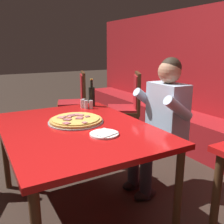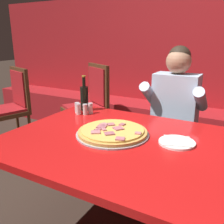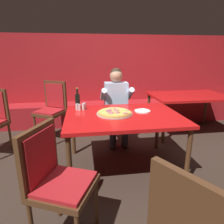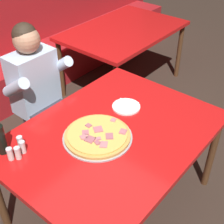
{
  "view_description": "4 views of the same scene",
  "coord_description": "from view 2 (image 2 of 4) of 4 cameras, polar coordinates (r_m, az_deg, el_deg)",
  "views": [
    {
      "loc": [
        1.78,
        -0.67,
        1.36
      ],
      "look_at": [
        0.06,
        0.29,
        0.85
      ],
      "focal_mm": 40.0,
      "sensor_mm": 36.0,
      "label": 1
    },
    {
      "loc": [
        0.6,
        -1.24,
        1.35
      ],
      "look_at": [
        -0.16,
        0.13,
        0.87
      ],
      "focal_mm": 40.0,
      "sensor_mm": 36.0,
      "label": 2
    },
    {
      "loc": [
        -0.5,
        -2.38,
        1.49
      ],
      "look_at": [
        -0.13,
        0.11,
        0.76
      ],
      "focal_mm": 32.0,
      "sensor_mm": 36.0,
      "label": 3
    },
    {
      "loc": [
        -1.24,
        -1.01,
        2.11
      ],
      "look_at": [
        0.09,
        0.08,
        0.83
      ],
      "focal_mm": 50.0,
      "sensor_mm": 36.0,
      "label": 4
    }
  ],
  "objects": [
    {
      "name": "shaker_black_pepper",
      "position": [
        1.98,
        -6.13,
        0.48
      ],
      "size": [
        0.04,
        0.04,
        0.09
      ],
      "color": "silver",
      "rests_on": "main_dining_table"
    },
    {
      "name": "plate_white_paper",
      "position": [
        1.5,
        14.61,
        -6.7
      ],
      "size": [
        0.21,
        0.21,
        0.02
      ],
      "color": "white",
      "rests_on": "main_dining_table"
    },
    {
      "name": "main_dining_table",
      "position": [
        1.53,
        2.87,
        -8.76
      ],
      "size": [
        1.45,
        1.09,
        0.75
      ],
      "color": "#4C2D19",
      "rests_on": "ground_plane"
    },
    {
      "name": "shaker_parmesan",
      "position": [
        2.03,
        -7.98,
        0.87
      ],
      "size": [
        0.04,
        0.04,
        0.09
      ],
      "color": "silver",
      "rests_on": "main_dining_table"
    },
    {
      "name": "booth_bench",
      "position": [
        3.35,
        17.09,
        -3.36
      ],
      "size": [
        6.46,
        0.48,
        0.46
      ],
      "primitive_type": "cube",
      "color": "#A3191E",
      "rests_on": "ground_plane"
    },
    {
      "name": "dining_chair_far_left",
      "position": [
        3.27,
        -21.85,
        1.91
      ],
      "size": [
        0.56,
        0.56,
        0.99
      ],
      "color": "#4C2D19",
      "rests_on": "ground_plane"
    },
    {
      "name": "pizza",
      "position": [
        1.57,
        0.1,
        -4.6
      ],
      "size": [
        0.46,
        0.46,
        0.05
      ],
      "color": "#9E9EA3",
      "rests_on": "main_dining_table"
    },
    {
      "name": "diner_seated_blue_shirt",
      "position": [
        2.21,
        13.58,
        -0.43
      ],
      "size": [
        0.53,
        0.53,
        1.27
      ],
      "color": "black",
      "rests_on": "ground_plane"
    },
    {
      "name": "dining_chair_near_left",
      "position": [
        3.01,
        -4.98,
        2.52
      ],
      "size": [
        0.6,
        0.6,
        1.03
      ],
      "color": "#4C2D19",
      "rests_on": "ground_plane"
    },
    {
      "name": "shaker_oregano",
      "position": [
        2.0,
        -4.94,
        0.74
      ],
      "size": [
        0.04,
        0.04,
        0.09
      ],
      "color": "silver",
      "rests_on": "main_dining_table"
    },
    {
      "name": "shaker_red_pepper_flakes",
      "position": [
        1.99,
        -7.68,
        0.54
      ],
      "size": [
        0.04,
        0.04,
        0.09
      ],
      "color": "silver",
      "rests_on": "main_dining_table"
    },
    {
      "name": "booth_wall_panel",
      "position": [
        3.49,
        19.29,
        9.46
      ],
      "size": [
        6.8,
        0.16,
        1.9
      ],
      "primitive_type": "cube",
      "color": "#A3191E",
      "rests_on": "ground_plane"
    },
    {
      "name": "beer_bottle",
      "position": [
        2.08,
        -6.33,
        3.34
      ],
      "size": [
        0.07,
        0.07,
        0.29
      ],
      "color": "black",
      "rests_on": "main_dining_table"
    }
  ]
}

